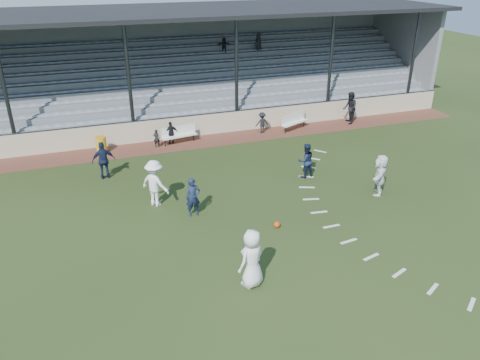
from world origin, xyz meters
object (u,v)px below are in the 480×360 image
Objects in this scene: bench_left at (179,133)px; bench_right at (294,120)px; trash_bin at (101,145)px; player_white_lead at (252,258)px; player_navy_lead at (193,197)px; football at (277,225)px; official at (350,108)px.

bench_left and bench_right have the same top height.
trash_bin is (-11.16, -0.10, -0.12)m from bench_right.
bench_right is 15.02m from player_white_lead.
player_navy_lead is (2.94, -8.00, 0.34)m from trash_bin.
player_white_lead is at bearing -82.41° from player_navy_lead.
football is 0.12× the size of player_white_lead.
bench_right is at bearing -10.04° from bench_left.
bench_left is at bearing 98.75° from football.
player_white_lead reaches higher than trash_bin.
official reaches higher than football.
official reaches higher than bench_left.
official reaches higher than trash_bin.
bench_left is 13.00m from player_white_lead.
bench_right is at bearing -147.79° from player_white_lead.
football is (5.71, -9.96, -0.34)m from trash_bin.
player_navy_lead reaches higher than football.
player_navy_lead is at bearing -109.93° from player_white_lead.
bench_left reaches higher than football.
football is 13.49m from official.
official is (3.67, -0.15, 0.41)m from bench_right.
bench_right is at bearing -73.90° from official.
trash_bin is 0.45× the size of official.
trash_bin is 0.55× the size of player_navy_lead.
player_navy_lead is at bearing -37.79° from official.
bench_right is 1.01× the size of player_white_lead.
official is at bearing -158.74° from player_white_lead.
bench_right reaches higher than football.
bench_right is 3.69m from official.
football is (-5.45, -10.06, -0.46)m from bench_right.
player_navy_lead is 0.82× the size of official.
bench_left reaches higher than trash_bin.
bench_right reaches higher than trash_bin.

